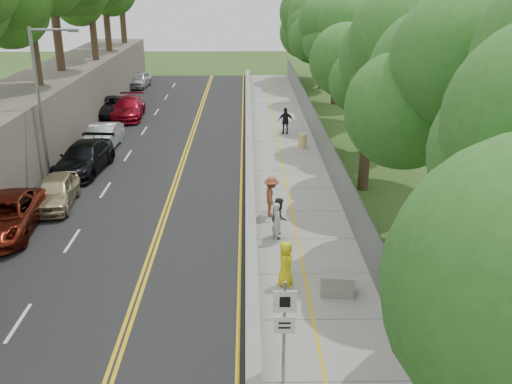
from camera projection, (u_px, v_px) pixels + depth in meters
name	position (u px, v px, depth m)	size (l,w,h in m)	color
ground	(245.00, 322.00, 18.24)	(140.00, 140.00, 0.00)	#33511E
road	(150.00, 171.00, 32.17)	(11.20, 66.00, 0.04)	black
sidewalk	(290.00, 171.00, 32.29)	(4.20, 66.00, 0.05)	gray
jersey_barrier	(249.00, 166.00, 32.16)	(0.42, 66.00, 0.60)	#84DD2B
rock_embankment	(0.00, 138.00, 31.33)	(5.00, 66.00, 4.00)	#595147
chainlink_fence	(328.00, 154.00, 31.98)	(0.04, 66.00, 2.00)	slate
trees_fenceside	(377.00, 44.00, 29.88)	(7.00, 66.00, 14.00)	#367929
streetlight	(43.00, 94.00, 29.51)	(2.52, 0.22, 8.00)	gray
signpost	(284.00, 323.00, 14.74)	(0.62, 0.09, 3.10)	gray
construction_barrel	(302.00, 141.00, 36.33)	(0.55, 0.55, 0.90)	orange
concrete_block	(337.00, 283.00, 19.69)	(1.14, 0.85, 0.76)	gray
car_2	(4.00, 216.00, 24.18)	(2.59, 5.61, 1.56)	#57150A
car_3	(84.00, 158.00, 31.81)	(2.25, 5.53, 1.60)	black
car_4	(56.00, 192.00, 27.05)	(1.73, 4.31, 1.47)	tan
car_5	(103.00, 137.00, 35.97)	(1.65, 4.73, 1.56)	silver
car_6	(111.00, 106.00, 44.89)	(2.33, 5.04, 1.40)	black
car_7	(128.00, 108.00, 43.87)	(2.22, 5.45, 1.58)	maroon
car_8	(139.00, 80.00, 56.15)	(1.77, 4.40, 1.50)	#BBBCC0
painter_0	(286.00, 263.00, 20.06)	(0.81, 0.53, 1.66)	yellow
painter_1	(277.00, 222.00, 23.39)	(0.62, 0.41, 1.70)	beige
painter_2	(279.00, 217.00, 23.84)	(0.83, 0.65, 1.71)	#242328
painter_3	(271.00, 197.00, 25.80)	(1.22, 0.70, 1.89)	brown
person_far	(286.00, 121.00, 39.34)	(1.08, 0.45, 1.85)	black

